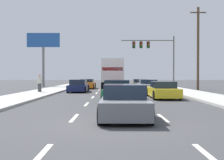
# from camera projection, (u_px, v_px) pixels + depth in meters

# --- Properties ---
(ground_plane) EXTENTS (140.00, 140.00, 0.00)m
(ground_plane) POSITION_uv_depth(u_px,v_px,m) (115.00, 89.00, 34.22)
(ground_plane) COLOR #3D3D3F
(sidewalk_right) EXTENTS (3.17, 80.00, 0.14)m
(sidewalk_right) POSITION_uv_depth(u_px,v_px,m) (178.00, 90.00, 29.21)
(sidewalk_right) COLOR #B2AFA8
(sidewalk_right) RESTS_ON ground_plane
(sidewalk_left) EXTENTS (3.17, 80.00, 0.14)m
(sidewalk_left) POSITION_uv_depth(u_px,v_px,m) (52.00, 90.00, 29.24)
(sidewalk_left) COLOR #B2AFA8
(sidewalk_left) RESTS_ON ground_plane
(lane_markings) EXTENTS (3.54, 57.00, 0.01)m
(lane_markings) POSITION_uv_depth(u_px,v_px,m) (115.00, 89.00, 32.88)
(lane_markings) COLOR silver
(lane_markings) RESTS_ON ground_plane
(car_orange) EXTENTS (1.98, 4.19, 1.21)m
(car_orange) POSITION_uv_depth(u_px,v_px,m) (88.00, 84.00, 34.26)
(car_orange) COLOR orange
(car_orange) RESTS_ON ground_plane
(car_navy) EXTENTS (1.84, 4.42, 1.24)m
(car_navy) POSITION_uv_depth(u_px,v_px,m) (79.00, 86.00, 27.11)
(car_navy) COLOR #141E4C
(car_navy) RESTS_ON ground_plane
(box_truck) EXTENTS (2.73, 7.80, 3.47)m
(box_truck) POSITION_uv_depth(u_px,v_px,m) (114.00, 73.00, 32.23)
(box_truck) COLOR white
(box_truck) RESTS_ON ground_plane
(car_red) EXTENTS (2.01, 4.64, 1.27)m
(car_red) POSITION_uv_depth(u_px,v_px,m) (118.00, 87.00, 24.87)
(car_red) COLOR red
(car_red) RESTS_ON ground_plane
(car_green) EXTENTS (1.94, 4.53, 1.36)m
(car_green) POSITION_uv_depth(u_px,v_px,m) (118.00, 92.00, 17.14)
(car_green) COLOR #196B38
(car_green) RESTS_ON ground_plane
(car_gray) EXTENTS (1.92, 4.15, 1.29)m
(car_gray) POSITION_uv_depth(u_px,v_px,m) (125.00, 103.00, 10.40)
(car_gray) COLOR slate
(car_gray) RESTS_ON ground_plane
(car_tan) EXTENTS (2.11, 4.54, 1.19)m
(car_tan) POSITION_uv_depth(u_px,v_px,m) (140.00, 84.00, 34.80)
(car_tan) COLOR tan
(car_tan) RESTS_ON ground_plane
(car_silver) EXTENTS (1.98, 4.17, 1.23)m
(car_silver) POSITION_uv_depth(u_px,v_px,m) (148.00, 86.00, 27.66)
(car_silver) COLOR #B7BABF
(car_silver) RESTS_ON ground_plane
(car_yellow) EXTENTS (1.91, 4.63, 1.21)m
(car_yellow) POSITION_uv_depth(u_px,v_px,m) (163.00, 90.00, 19.67)
(car_yellow) COLOR yellow
(car_yellow) RESTS_ON ground_plane
(traffic_signal_mast) EXTENTS (7.85, 0.69, 7.50)m
(traffic_signal_mast) POSITION_uv_depth(u_px,v_px,m) (151.00, 49.00, 39.92)
(traffic_signal_mast) COLOR #595B56
(traffic_signal_mast) RESTS_ON ground_plane
(utility_pole_mid) EXTENTS (1.80, 0.28, 9.41)m
(utility_pole_mid) POSITION_uv_depth(u_px,v_px,m) (199.00, 47.00, 30.76)
(utility_pole_mid) COLOR brown
(utility_pole_mid) RESTS_ON ground_plane
(roadside_billboard) EXTENTS (4.87, 0.36, 7.97)m
(roadside_billboard) POSITION_uv_depth(u_px,v_px,m) (44.00, 47.00, 40.18)
(roadside_billboard) COLOR slate
(roadside_billboard) RESTS_ON ground_plane
(pedestrian_near_corner) EXTENTS (0.38, 0.38, 1.65)m
(pedestrian_near_corner) POSITION_uv_depth(u_px,v_px,m) (40.00, 83.00, 24.95)
(pedestrian_near_corner) COLOR #3F3F42
(pedestrian_near_corner) RESTS_ON sidewalk_left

